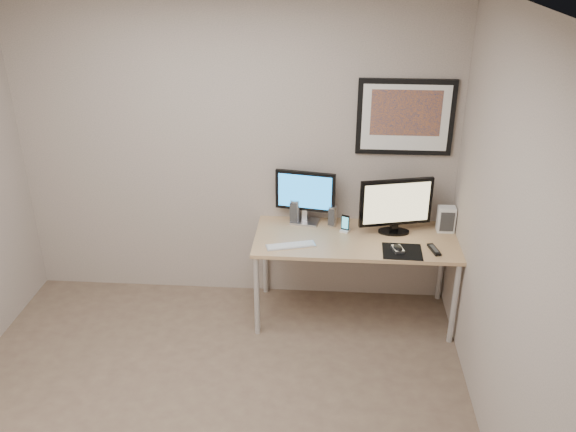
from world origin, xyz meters
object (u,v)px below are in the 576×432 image
Objects in this scene: framed_art at (405,117)px; speaker_right at (332,216)px; keyboard at (291,245)px; desk at (355,245)px; speaker_left at (295,211)px; monitor_tv at (396,205)px; phone_dock at (345,223)px; monitor_large at (305,195)px; fan_unit at (446,219)px.

framed_art is 4.32× the size of speaker_right.
desk is at bearing 3.52° from keyboard.
speaker_left is 0.31m from speaker_right.
monitor_tv is (0.31, 0.11, 0.31)m from desk.
speaker_right reaches higher than desk.
framed_art is 1.30× the size of monitor_tv.
monitor_tv is at bearing 23.49° from phone_dock.
desk is 0.58m from monitor_large.
desk is at bearing -136.54° from framed_art.
monitor_large is 2.84× the size of speaker_right.
framed_art is 0.69m from monitor_tv.
framed_art is at bearing 22.18° from speaker_left.
fan_unit is at bearing -0.09° from keyboard.
framed_art reaches higher than keyboard.
desk is 8.02× the size of speaker_left.
speaker_right is at bearing -0.51° from monitor_large.
phone_dock is 0.38× the size of keyboard.
fan_unit is at bearing 6.23° from monitor_large.
monitor_large is at bearing 149.24° from desk.
monitor_tv is at bearing 5.93° from speaker_right.
speaker_left is 0.44m from keyboard.
monitor_tv is at bearing -171.70° from fan_unit.
monitor_tv is at bearing -1.07° from monitor_large.
framed_art reaches higher than phone_dock.
keyboard is 1.82× the size of fan_unit.
phone_dock reaches higher than desk.
monitor_tv reaches higher than desk.
phone_dock is 0.81m from fan_unit.
framed_art is 1.33m from keyboard.
fan_unit is at bearing -23.09° from framed_art.
keyboard is at bearing -73.90° from speaker_left.
monitor_tv reaches higher than speaker_right.
speaker_left is at bearing -171.70° from speaker_right.
phone_dock is (-0.39, -0.01, -0.17)m from monitor_tv.
monitor_tv is at bearing -101.07° from framed_art.
fan_unit is at bearing -4.91° from monitor_tv.
monitor_tv is 0.44m from fan_unit.
monitor_tv is at bearing 6.58° from speaker_left.
speaker_left reaches higher than phone_dock.
framed_art is 0.95m from phone_dock.
speaker_left is at bearing -174.66° from monitor_large.
keyboard is (-0.51, -0.18, 0.07)m from desk.
monitor_large is at bearing 154.98° from monitor_tv.
speaker_left is at bearing 175.43° from fan_unit.
monitor_large is 0.17m from speaker_left.
monitor_tv is 0.89m from keyboard.
framed_art is 1.16m from speaker_left.
monitor_large reaches higher than speaker_right.
speaker_right is 0.46× the size of keyboard.
speaker_left is 0.44m from phone_dock.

